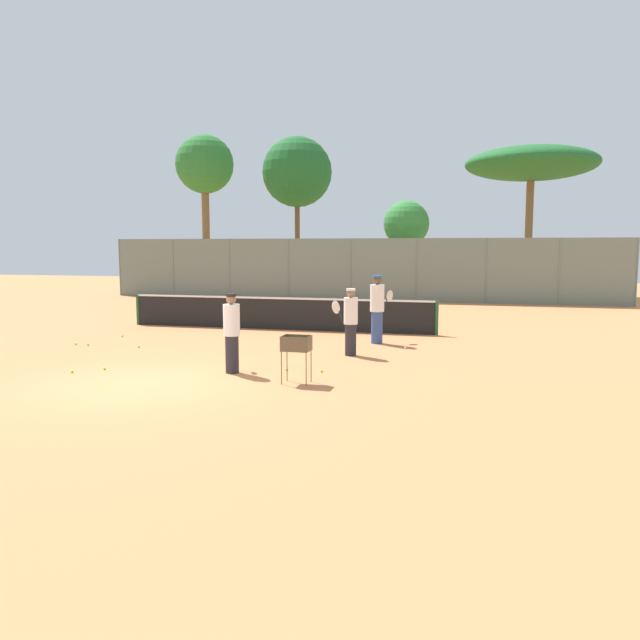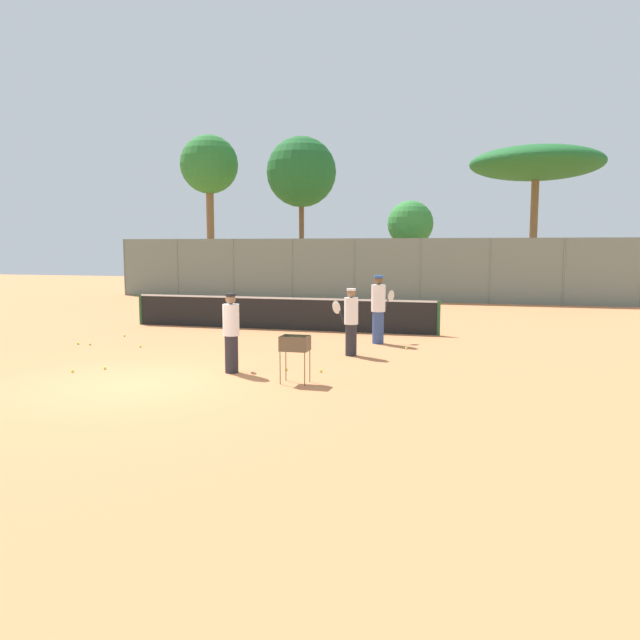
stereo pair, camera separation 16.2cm
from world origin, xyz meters
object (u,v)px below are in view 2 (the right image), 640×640
Objects in this scene: player_white_outfit at (231,332)px; ball_cart at (295,347)px; player_red_cap at (351,321)px; player_yellow_shirt at (378,308)px; tennis_net at (280,313)px.

ball_cart is at bearing -133.66° from player_white_outfit.
player_yellow_shirt is (0.32, 2.13, 0.12)m from player_red_cap.
tennis_net is at bearing 90.08° from player_yellow_shirt.
player_white_outfit is at bearing -79.29° from tennis_net.
player_yellow_shirt is at bearing -48.13° from player_white_outfit.
tennis_net is 8.18m from ball_cart.
ball_cart is (2.97, -7.62, 0.17)m from tennis_net.
tennis_net is 5.43× the size of player_yellow_shirt.
player_red_cap is (3.35, -4.21, 0.32)m from tennis_net.
player_yellow_shirt reaches higher than player_white_outfit.
ball_cart is (-0.37, -3.42, -0.14)m from player_red_cap.
ball_cart is (1.65, -0.63, -0.16)m from player_white_outfit.
player_yellow_shirt is 5.60m from ball_cart.
player_yellow_shirt is at bearing -66.68° from player_red_cap.
tennis_net reaches higher than ball_cart.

